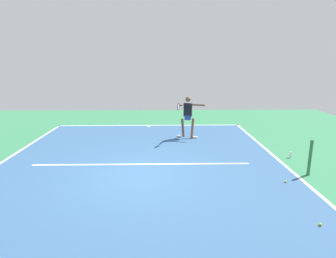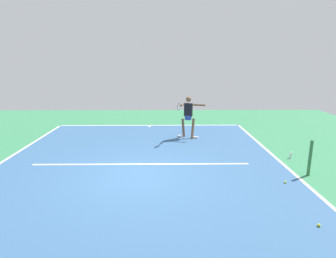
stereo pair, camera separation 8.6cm
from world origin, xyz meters
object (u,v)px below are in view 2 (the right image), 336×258
object	(u,v)px
tennis_ball_near_player	(319,225)
tennis_player	(188,114)
water_bottle	(291,155)
net_post	(310,158)
tennis_ball_by_baseline	(285,182)

from	to	relation	value
tennis_ball_near_player	tennis_player	bearing A→B (deg)	-72.74
tennis_ball_near_player	water_bottle	bearing A→B (deg)	-106.60
tennis_ball_near_player	net_post	bearing A→B (deg)	-112.53
net_post	water_bottle	distance (m)	1.56
net_post	tennis_ball_near_player	world-z (taller)	net_post
tennis_player	tennis_ball_by_baseline	distance (m)	5.33
net_post	tennis_ball_by_baseline	bearing A→B (deg)	30.81
tennis_player	tennis_ball_near_player	size ratio (longest dim) A/B	27.46
tennis_player	water_bottle	world-z (taller)	tennis_player
net_post	tennis_ball_by_baseline	size ratio (longest dim) A/B	16.21
tennis_ball_by_baseline	net_post	bearing A→B (deg)	-149.19
net_post	water_bottle	size ratio (longest dim) A/B	4.86
tennis_player	water_bottle	size ratio (longest dim) A/B	8.24
tennis_player	tennis_ball_near_player	world-z (taller)	tennis_player
tennis_ball_near_player	water_bottle	xyz separation A→B (m)	(-1.22, -4.11, 0.08)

